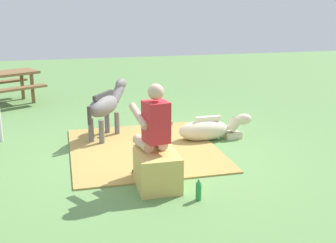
{
  "coord_description": "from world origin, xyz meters",
  "views": [
    {
      "loc": [
        -6.14,
        1.26,
        2.3
      ],
      "look_at": [
        -0.19,
        -0.25,
        0.55
      ],
      "focal_mm": 44.92,
      "sensor_mm": 36.0,
      "label": 1
    }
  ],
  "objects_px": {
    "hay_bale": "(157,171)",
    "pony_standing": "(106,105)",
    "pony_lying": "(209,129)",
    "person_seated": "(153,129)",
    "picnic_bench": "(4,80)",
    "soda_bottle": "(199,190)"
  },
  "relations": [
    {
      "from": "hay_bale",
      "to": "pony_standing",
      "type": "relative_size",
      "value": 0.53
    },
    {
      "from": "pony_standing",
      "to": "pony_lying",
      "type": "height_order",
      "value": "pony_standing"
    },
    {
      "from": "person_seated",
      "to": "pony_standing",
      "type": "distance_m",
      "value": 2.13
    },
    {
      "from": "pony_standing",
      "to": "person_seated",
      "type": "bearing_deg",
      "value": -169.91
    },
    {
      "from": "hay_bale",
      "to": "pony_lying",
      "type": "bearing_deg",
      "value": -37.57
    },
    {
      "from": "person_seated",
      "to": "pony_standing",
      "type": "relative_size",
      "value": 1.15
    },
    {
      "from": "pony_lying",
      "to": "picnic_bench",
      "type": "distance_m",
      "value": 5.2
    },
    {
      "from": "soda_bottle",
      "to": "pony_lying",
      "type": "bearing_deg",
      "value": -22.6
    },
    {
      "from": "person_seated",
      "to": "soda_bottle",
      "type": "height_order",
      "value": "person_seated"
    },
    {
      "from": "person_seated",
      "to": "pony_standing",
      "type": "bearing_deg",
      "value": 10.09
    },
    {
      "from": "soda_bottle",
      "to": "pony_standing",
      "type": "bearing_deg",
      "value": 16.27
    },
    {
      "from": "picnic_bench",
      "to": "pony_standing",
      "type": "bearing_deg",
      "value": -146.58
    },
    {
      "from": "pony_lying",
      "to": "picnic_bench",
      "type": "height_order",
      "value": "picnic_bench"
    },
    {
      "from": "hay_bale",
      "to": "person_seated",
      "type": "distance_m",
      "value": 0.53
    },
    {
      "from": "hay_bale",
      "to": "pony_standing",
      "type": "xyz_separation_m",
      "value": [
        2.26,
        0.39,
        0.35
      ]
    },
    {
      "from": "pony_lying",
      "to": "picnic_bench",
      "type": "bearing_deg",
      "value": 45.64
    },
    {
      "from": "soda_bottle",
      "to": "picnic_bench",
      "type": "relative_size",
      "value": 0.14
    },
    {
      "from": "soda_bottle",
      "to": "picnic_bench",
      "type": "xyz_separation_m",
      "value": [
        5.78,
        2.81,
        0.44
      ]
    },
    {
      "from": "picnic_bench",
      "to": "pony_lying",
      "type": "bearing_deg",
      "value": -134.36
    },
    {
      "from": "person_seated",
      "to": "picnic_bench",
      "type": "distance_m",
      "value": 5.68
    },
    {
      "from": "person_seated",
      "to": "picnic_bench",
      "type": "relative_size",
      "value": 0.69
    },
    {
      "from": "hay_bale",
      "to": "picnic_bench",
      "type": "xyz_separation_m",
      "value": [
        5.32,
        2.41,
        0.34
      ]
    }
  ]
}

